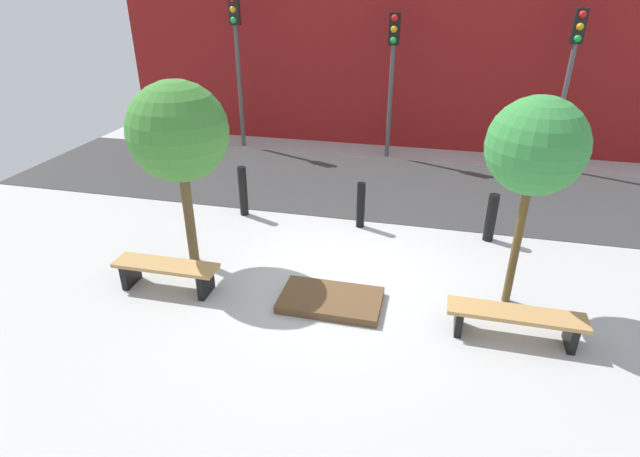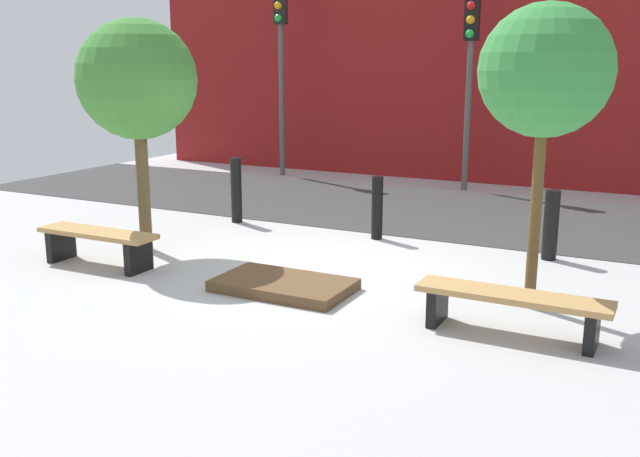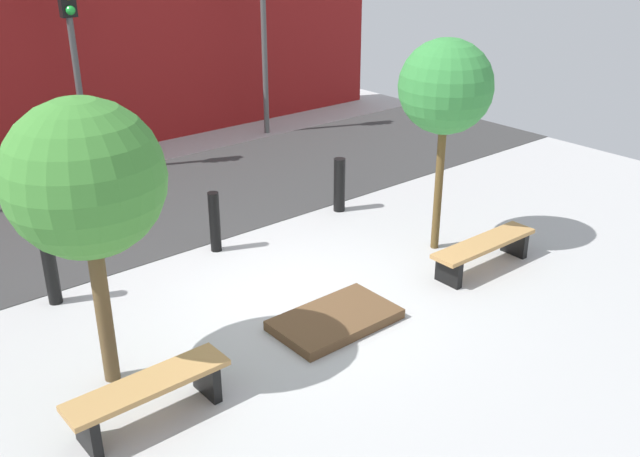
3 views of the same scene
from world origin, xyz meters
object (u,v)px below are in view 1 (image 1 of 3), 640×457
object	(u,v)px
bollard_center	(491,218)
bollard_left	(361,205)
bench_right	(515,319)
tree_behind_right_bench	(536,147)
traffic_light_west	(237,46)
planter_bed	(331,300)
traffic_light_mid_west	(392,61)
traffic_light_mid_east	(571,63)
tree_behind_left_bench	(178,133)
bollard_far_left	(243,191)
bench_left	(166,271)

from	to	relation	value
bollard_center	bollard_left	bearing A→B (deg)	180.00
bench_right	tree_behind_right_bench	size ratio (longest dim) A/B	0.58
bollard_left	traffic_light_west	distance (m)	6.72
planter_bed	bollard_left	distance (m)	2.78
bollard_left	traffic_light_mid_west	xyz separation A→B (m)	(0.00, 4.61, 2.11)
bench_right	bollard_left	bearing A→B (deg)	131.99
bollard_left	bench_right	bearing A→B (deg)	-48.44
bench_right	traffic_light_mid_west	distance (m)	8.32
bollard_left	traffic_light_west	world-z (taller)	traffic_light_west
bollard_center	traffic_light_mid_east	size ratio (longest dim) A/B	0.24
bollard_center	traffic_light_mid_west	world-z (taller)	traffic_light_mid_west
tree_behind_right_bench	traffic_light_west	size ratio (longest dim) A/B	0.76
tree_behind_left_bench	tree_behind_right_bench	size ratio (longest dim) A/B	1.00
bench_right	bollard_far_left	xyz separation A→B (m)	(-5.08, 2.95, 0.22)
traffic_light_mid_east	bollard_center	bearing A→B (deg)	-111.52
tree_behind_left_bench	bollard_center	size ratio (longest dim) A/B	3.36
traffic_light_west	traffic_light_mid_east	size ratio (longest dim) A/B	1.07
traffic_light_west	bench_left	bearing A→B (deg)	-77.56
bench_left	traffic_light_west	world-z (taller)	traffic_light_west
tree_behind_left_bench	traffic_light_west	bearing A→B (deg)	104.08
bench_right	bollard_far_left	distance (m)	5.88
planter_bed	traffic_light_mid_west	xyz separation A→B (m)	(0.00, 7.36, 2.51)
tree_behind_left_bench	bollard_center	distance (m)	5.78
bollard_center	traffic_light_mid_west	xyz separation A→B (m)	(-2.47, 4.61, 2.11)
traffic_light_mid_west	planter_bed	bearing A→B (deg)	-90.00
planter_bed	bollard_left	bearing A→B (deg)	90.00
bench_left	bollard_left	distance (m)	3.95
bollard_far_left	traffic_light_west	distance (m)	5.47
bench_left	traffic_light_mid_west	size ratio (longest dim) A/B	0.45
bollard_far_left	traffic_light_mid_east	bearing A→B (deg)	34.34
planter_bed	bollard_far_left	bearing A→B (deg)	131.88
bench_left	bollard_left	xyz separation A→B (m)	(2.62, 2.95, 0.14)
bollard_far_left	traffic_light_mid_west	size ratio (longest dim) A/B	0.28
bollard_left	traffic_light_west	xyz separation A→B (m)	(-4.28, 4.61, 2.36)
bench_left	bollard_far_left	size ratio (longest dim) A/B	1.59
tree_behind_left_bench	traffic_light_west	distance (m)	6.88
tree_behind_left_bench	traffic_light_mid_east	distance (m)	9.59
planter_bed	traffic_light_mid_east	size ratio (longest dim) A/B	0.40
traffic_light_west	bollard_left	bearing A→B (deg)	-47.11
bench_left	tree_behind_left_bench	world-z (taller)	tree_behind_left_bench
traffic_light_mid_west	traffic_light_mid_east	size ratio (longest dim) A/B	0.96
tree_behind_left_bench	traffic_light_mid_east	xyz separation A→B (m)	(6.90, 6.65, 0.35)
bollard_far_left	traffic_light_mid_east	world-z (taller)	traffic_light_mid_east
traffic_light_mid_west	bollard_center	bearing A→B (deg)	-61.86
traffic_light_mid_east	bollard_far_left	bearing A→B (deg)	-145.66
bench_right	tree_behind_left_bench	xyz separation A→B (m)	(-5.23, 0.91, 2.00)
planter_bed	bollard_center	world-z (taller)	bollard_center
tree_behind_left_bench	bollard_left	distance (m)	3.80
bench_left	bollard_far_left	bearing A→B (deg)	86.66
planter_bed	traffic_light_mid_west	distance (m)	7.78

